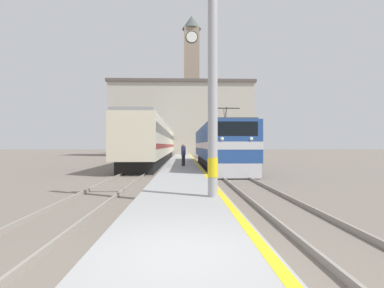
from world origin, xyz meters
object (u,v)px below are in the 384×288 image
at_px(locomotive_train, 218,146).
at_px(catenary_mast, 214,69).
at_px(person_on_platform, 183,154).
at_px(clock_tower, 192,82).
at_px(passenger_train, 162,143).

bearing_deg(locomotive_train, catenary_mast, -97.04).
xyz_separation_m(locomotive_train, catenary_mast, (-1.96, -15.86, 2.45)).
xyz_separation_m(locomotive_train, person_on_platform, (-2.89, -2.27, -0.58)).
distance_m(locomotive_train, catenary_mast, 16.17).
bearing_deg(locomotive_train, person_on_platform, -141.79).
bearing_deg(person_on_platform, clock_tower, 87.44).
distance_m(catenary_mast, clock_tower, 55.48).
distance_m(passenger_train, clock_tower, 24.32).
bearing_deg(clock_tower, passenger_train, -104.05).
xyz_separation_m(passenger_train, catenary_mast, (4.06, -34.52, 2.01)).
height_order(passenger_train, person_on_platform, passenger_train).
xyz_separation_m(person_on_platform, clock_tower, (1.82, 40.75, 14.22)).
xyz_separation_m(catenary_mast, person_on_platform, (-0.93, 13.59, -3.03)).
distance_m(passenger_train, catenary_mast, 34.81).
bearing_deg(person_on_platform, locomotive_train, 38.21).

